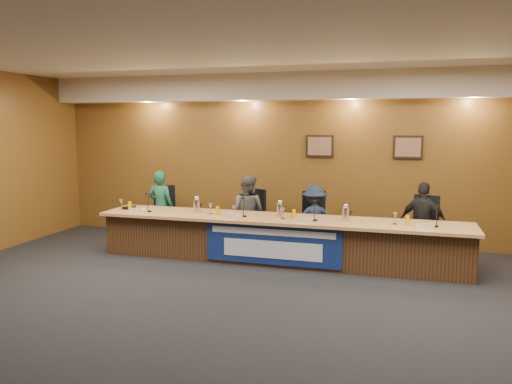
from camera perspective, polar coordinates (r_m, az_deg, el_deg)
floor at (r=6.20m, az=-2.96°, el=-13.66°), size 10.00×10.00×0.00m
ceiling at (r=5.85m, az=-3.19°, el=16.97°), size 10.00×8.00×0.04m
wall_back at (r=9.66m, az=4.95°, el=3.81°), size 10.00×0.04×3.20m
soffit at (r=9.41m, az=4.73°, el=11.93°), size 10.00×0.50×0.50m
dais_body at (r=8.30m, az=2.60°, el=-5.57°), size 6.00×0.80×0.70m
dais_top at (r=8.17m, az=2.53°, el=-3.09°), size 6.10×0.95×0.05m
banner at (r=7.90m, az=1.86°, el=-6.03°), size 2.20×0.02×0.65m
banner_text_upper at (r=7.84m, az=1.85°, el=-4.63°), size 2.00×0.01×0.10m
banner_text_lower at (r=7.91m, az=1.84°, el=-6.61°), size 1.60×0.01×0.28m
wall_photo_left at (r=9.54m, az=7.29°, el=5.23°), size 0.52×0.04×0.42m
wall_photo_right at (r=9.41m, az=16.98°, el=4.92°), size 0.52×0.04×0.42m
panelist_a at (r=9.70m, az=-10.83°, el=-1.67°), size 0.51×0.34×1.39m
panelist_b at (r=9.04m, az=-1.00°, el=-2.33°), size 0.73×0.61×1.36m
panelist_c at (r=8.77m, az=6.68°, el=-3.18°), size 0.88×0.67×1.21m
panelist_d at (r=8.64m, az=18.56°, el=-3.31°), size 0.84×0.54×1.33m
office_chair_a at (r=9.82m, az=-10.53°, el=-2.82°), size 0.61×0.61×0.08m
office_chair_b at (r=9.17m, az=-0.81°, el=-3.44°), size 0.63×0.63×0.08m
office_chair_c at (r=8.89m, az=6.78°, el=-3.86°), size 0.61×0.61×0.08m
office_chair_d at (r=8.77m, az=18.49°, el=-4.37°), size 0.59×0.59×0.08m
nameplate_a at (r=8.88m, az=-13.43°, el=-1.96°), size 0.24×0.08×0.10m
microphone_a at (r=8.86m, az=-12.07°, el=-2.17°), size 0.07×0.07×0.02m
juice_glass_a at (r=9.13m, az=-14.23°, el=-1.53°), size 0.06×0.06×0.15m
water_glass_a at (r=9.22m, az=-15.12°, el=-1.38°), size 0.08×0.08×0.18m
nameplate_b at (r=8.11m, az=-2.91°, el=-2.68°), size 0.24×0.08×0.10m
microphone_b at (r=8.21m, az=-1.32°, el=-2.78°), size 0.07×0.07×0.02m
juice_glass_b at (r=8.38m, az=-4.42°, el=-2.14°), size 0.06×0.06×0.15m
water_glass_b at (r=8.49m, az=-5.21°, el=-1.91°), size 0.08×0.08×0.18m
nameplate_c at (r=7.83m, az=5.54°, el=-3.08°), size 0.24×0.08×0.10m
microphone_c at (r=7.93m, az=6.77°, el=-3.21°), size 0.07×0.07×0.02m
juice_glass_c at (r=8.08m, az=4.36°, el=-2.51°), size 0.06×0.06×0.15m
water_glass_c at (r=8.05m, az=3.10°, el=-2.43°), size 0.08×0.08×0.18m
nameplate_d at (r=7.71m, az=18.85°, el=-3.64°), size 0.24×0.08×0.10m
microphone_d at (r=7.87m, az=19.87°, el=-3.71°), size 0.07×0.07×0.02m
juice_glass_d at (r=7.86m, az=16.92°, el=-3.11°), size 0.06×0.06×0.15m
water_glass_d at (r=7.88m, az=15.60°, el=-2.93°), size 0.08×0.08×0.18m
carafe_left at (r=8.67m, az=-6.77°, el=-1.59°), size 0.13×0.13×0.22m
carafe_mid at (r=8.19m, az=2.74°, el=-2.08°), size 0.11×0.11×0.22m
carafe_right at (r=7.96m, az=10.22°, el=-2.52°), size 0.12×0.12×0.22m
speakerphone at (r=9.21m, az=-14.06°, el=-1.76°), size 0.32×0.32×0.05m
paper_stack at (r=7.86m, az=18.73°, el=-3.72°), size 0.26×0.33×0.01m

